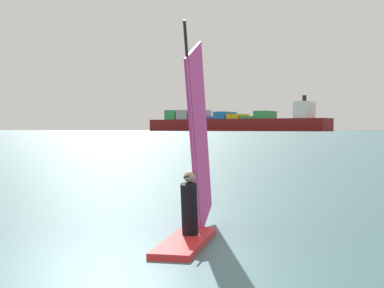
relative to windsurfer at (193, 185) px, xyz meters
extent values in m
plane|color=#386066|center=(-2.24, -2.37, -1.08)|extent=(4000.00, 4000.00, 0.00)
cube|color=red|center=(-0.21, -0.67, -1.02)|extent=(1.53, 2.85, 0.12)
cylinder|color=black|center=(-0.02, -0.05, 1.10)|extent=(0.52, 1.50, 4.14)
cube|color=#D8338C|center=(0.20, 0.64, 0.88)|extent=(0.91, 2.73, 4.23)
cylinder|color=black|center=(0.00, 0.00, 0.22)|extent=(0.52, 1.54, 0.04)
cylinder|color=black|center=(-0.11, -0.33, -0.45)|extent=(0.45, 0.56, 1.07)
sphere|color=tan|center=(-0.11, -0.33, 0.19)|extent=(0.22, 0.22, 0.22)
cube|color=maroon|center=(102.13, 569.41, 5.16)|extent=(175.46, 150.04, 12.48)
cube|color=silver|center=(161.90, 520.91, 19.58)|extent=(25.84, 27.30, 16.37)
cylinder|color=black|center=(161.90, 520.91, 30.76)|extent=(4.00, 4.00, 6.00)
cube|color=#2D8C47|center=(129.29, 547.37, 15.30)|extent=(27.33, 29.07, 7.80)
cube|color=#2D8C47|center=(117.10, 557.26, 12.70)|extent=(27.33, 29.07, 2.60)
cube|color=gold|center=(104.91, 567.16, 14.00)|extent=(27.33, 29.07, 5.20)
cube|color=#1E66AD|center=(92.72, 577.05, 15.30)|extent=(27.33, 29.07, 7.80)
cube|color=#59388C|center=(80.53, 586.94, 12.70)|extent=(27.33, 29.07, 2.60)
cube|color=#99999E|center=(68.34, 596.83, 16.60)|extent=(27.33, 29.07, 10.40)
cube|color=#99999E|center=(56.15, 606.72, 16.60)|extent=(27.33, 29.07, 10.40)
cube|color=#2D8C47|center=(43.97, 616.61, 16.60)|extent=(27.33, 29.07, 10.40)
cube|color=#60665B|center=(372.68, 1256.63, 19.18)|extent=(675.32, 456.52, 40.52)
camera|label=1|loc=(-1.14, -11.22, 1.12)|focal=52.56mm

